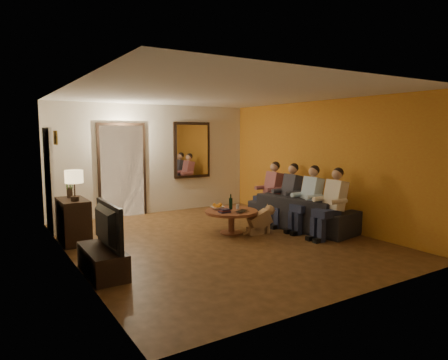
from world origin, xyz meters
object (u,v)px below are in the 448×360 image
person_d (271,193)px  tv (101,226)px  person_a (333,206)px  coffee_table (231,222)px  tv_stand (103,261)px  dresser (73,221)px  person_c (289,197)px  person_b (309,201)px  wine_bottle (231,201)px  dog (260,219)px  sofa (302,212)px  bowl (217,208)px  laptop (244,212)px  table_lamp (74,185)px

person_d → tv: bearing=-160.4°
person_a → coffee_table: 1.92m
tv_stand → tv: (0.00, 0.00, 0.49)m
dresser → coffee_table: dresser is taller
tv → tv_stand: bearing=0.0°
person_a → person_c: (0.00, 1.20, 0.00)m
person_b → wine_bottle: bearing=149.8°
dog → coffee_table: bearing=151.0°
sofa → bowl: sofa is taller
laptop → wine_bottle: bearing=66.7°
tv_stand → coffee_table: bearing=19.0°
person_a → coffee_table: (-1.38, 1.28, -0.38)m
person_d → dog: bearing=-138.1°
tv_stand → bowl: bearing=24.5°
person_b → dog: 1.05m
tv_stand → person_b: person_b is taller
table_lamp → person_a: table_lamp is taller
person_a → person_b: (0.00, 0.60, 0.00)m
dresser → person_b: 4.41m
dog → coffee_table: dog is taller
person_b → laptop: bearing=162.9°
dog → tv: bearing=-163.3°
dog → wine_bottle: 0.66m
person_b → tv: bearing=-176.3°
person_d → dresser: bearing=174.2°
person_b → person_d: size_ratio=1.00×
tv_stand → coffee_table: (2.72, 0.94, 0.04)m
bowl → wine_bottle: (0.23, -0.12, 0.12)m
sofa → person_d: size_ratio=1.89×
tv_stand → dresser: bearing=90.0°
dresser → laptop: dresser is taller
dresser → person_b: size_ratio=0.73×
table_lamp → person_c: 4.20m
tv → wine_bottle: size_ratio=3.49×
person_a → person_d: same height
table_lamp → dog: size_ratio=0.96×
person_c → person_d: (0.00, 0.60, 0.00)m
sofa → person_a: bearing=164.0°
dresser → coffee_table: 2.88m
dresser → wine_bottle: bearing=-16.9°
tv_stand → person_c: bearing=11.9°
tv_stand → person_b: (4.10, 0.26, 0.42)m
tv_stand → person_b: 4.13m
laptop → sofa: bearing=-34.8°
sofa → person_c: (-0.10, 0.30, 0.27)m
bowl → wine_bottle: wine_bottle is taller
laptop → bowl: bearing=88.4°
table_lamp → person_b: size_ratio=0.45×
person_d → bowl: (-1.56, -0.30, -0.12)m
tv_stand → bowl: (2.54, 1.16, 0.30)m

